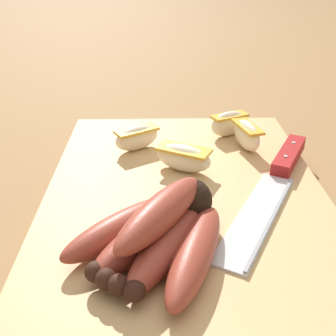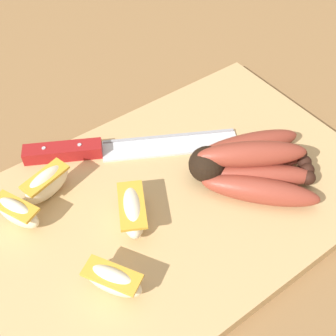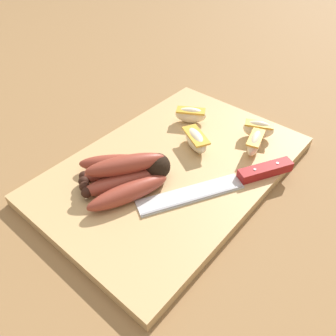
{
  "view_description": "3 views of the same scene",
  "coord_description": "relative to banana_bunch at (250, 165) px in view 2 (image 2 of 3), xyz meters",
  "views": [
    {
      "loc": [
        0.39,
        -0.03,
        0.27
      ],
      "look_at": [
        -0.02,
        -0.02,
        0.04
      ],
      "focal_mm": 44.4,
      "sensor_mm": 36.0,
      "label": 1
    },
    {
      "loc": [
        -0.2,
        -0.25,
        0.43
      ],
      "look_at": [
        0.01,
        0.02,
        0.04
      ],
      "focal_mm": 46.5,
      "sensor_mm": 36.0,
      "label": 2
    },
    {
      "loc": [
        0.36,
        0.29,
        0.42
      ],
      "look_at": [
        0.03,
        0.01,
        0.03
      ],
      "focal_mm": 36.14,
      "sensor_mm": 36.0,
      "label": 3
    }
  ],
  "objects": [
    {
      "name": "apple_wedge_extra",
      "position": [
        -0.26,
        0.1,
        -0.0
      ],
      "size": [
        0.04,
        0.06,
        0.04
      ],
      "color": "#F4E5C1",
      "rests_on": "cutting_board"
    },
    {
      "name": "chefs_knife",
      "position": [
        -0.13,
        0.14,
        -0.01
      ],
      "size": [
        0.26,
        0.16,
        0.02
      ],
      "color": "silver",
      "rests_on": "cutting_board"
    },
    {
      "name": "apple_wedge_far",
      "position": [
        -0.21,
        -0.03,
        -0.0
      ],
      "size": [
        0.05,
        0.07,
        0.03
      ],
      "color": "#F4E5C1",
      "rests_on": "cutting_board"
    },
    {
      "name": "apple_wedge_near",
      "position": [
        -0.21,
        0.12,
        -0.0
      ],
      "size": [
        0.07,
        0.04,
        0.04
      ],
      "color": "#F4E5C1",
      "rests_on": "cutting_board"
    },
    {
      "name": "banana_bunch",
      "position": [
        0.0,
        0.0,
        0.0
      ],
      "size": [
        0.17,
        0.16,
        0.06
      ],
      "color": "black",
      "rests_on": "cutting_board"
    },
    {
      "name": "ground_plane",
      "position": [
        -0.09,
        0.03,
        -0.04
      ],
      "size": [
        6.0,
        6.0,
        0.0
      ],
      "primitive_type": "plane",
      "color": "olive"
    },
    {
      "name": "apple_wedge_middle",
      "position": [
        -0.15,
        0.03,
        -0.0
      ],
      "size": [
        0.06,
        0.08,
        0.03
      ],
      "color": "#F4E5C1",
      "rests_on": "cutting_board"
    },
    {
      "name": "cutting_board",
      "position": [
        -0.09,
        0.03,
        -0.03
      ],
      "size": [
        0.48,
        0.32,
        0.02
      ],
      "primitive_type": "cube",
      "color": "tan",
      "rests_on": "ground_plane"
    }
  ]
}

